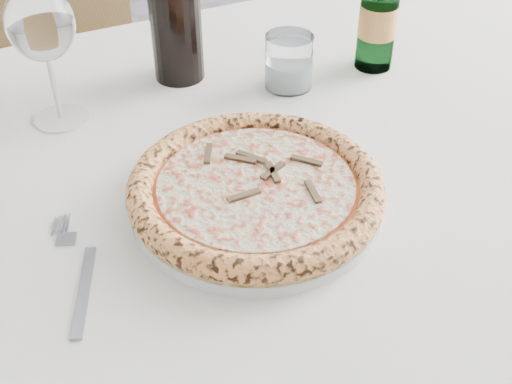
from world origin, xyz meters
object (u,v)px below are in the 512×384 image
chair_far (60,60)px  tumbler (289,65)px  beer_bottle (379,12)px  dining_table (225,208)px  plate (256,199)px  wine_glass (41,26)px  pizza (256,188)px

chair_far → tumbler: (0.25, -0.69, 0.26)m
chair_far → beer_bottle: size_ratio=4.08×
dining_table → plate: size_ratio=5.37×
wine_glass → tumbler: size_ratio=2.43×
wine_glass → beer_bottle: (0.49, -0.05, -0.05)m
dining_table → beer_bottle: bearing=23.4°
plate → wine_glass: size_ratio=1.50×
dining_table → pizza: bearing=-90.0°
beer_bottle → tumbler: bearing=179.5°
pizza → wine_glass: 0.35m
pizza → wine_glass: (-0.17, 0.29, 0.12)m
dining_table → beer_bottle: 0.39m
pizza → tumbler: bearing=55.2°
chair_far → beer_bottle: 0.86m
chair_far → wine_glass: wine_glass is taller
chair_far → pizza: size_ratio=3.09×
chair_far → pizza: (0.08, -0.93, 0.25)m
tumbler → beer_bottle: bearing=-0.5°
dining_table → chair_far: 0.84m
dining_table → tumbler: 0.25m
wine_glass → beer_bottle: beer_bottle is taller
chair_far → tumbler: bearing=-70.1°
dining_table → wine_glass: (-0.17, 0.19, 0.22)m
chair_far → beer_bottle: bearing=-59.7°
plate → beer_bottle: size_ratio=1.30×
chair_far → plate: 0.96m
chair_far → dining_table: bearing=-84.2°
plate → pizza: size_ratio=0.98×
wine_glass → tumbler: (0.34, -0.05, -0.11)m
dining_table → tumbler: tumbler is taller
beer_bottle → wine_glass: bearing=174.1°
wine_glass → beer_bottle: 0.49m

